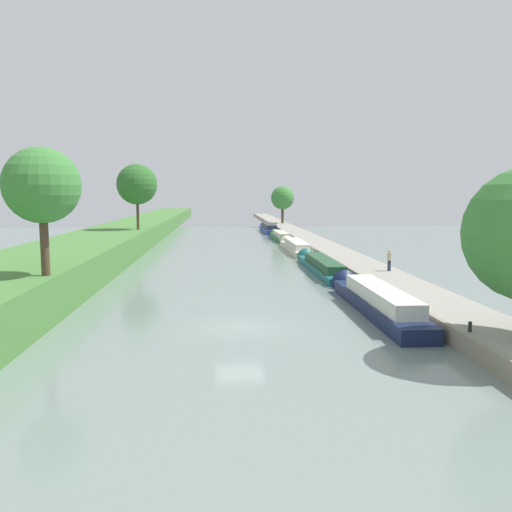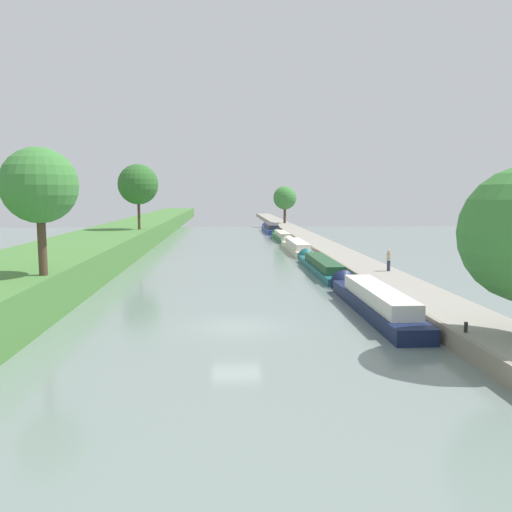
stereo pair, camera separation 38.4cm
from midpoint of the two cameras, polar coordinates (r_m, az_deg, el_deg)
ground_plane at (r=26.77m, az=-2.24°, el=-7.82°), size 160.00×160.00×0.00m
right_towpath at (r=29.27m, az=20.63°, el=-6.13°), size 3.62×260.00×0.85m
stone_quay at (r=28.52m, az=17.08°, el=-6.27°), size 0.25×260.00×0.90m
narrowboat_navy at (r=30.90m, az=12.60°, el=-4.73°), size 1.97×14.56×2.15m
narrowboat_teal at (r=45.86m, az=6.91°, el=-1.01°), size 1.88×15.81×1.87m
narrowboat_cream at (r=61.72m, az=4.15°, el=1.07°), size 1.98×15.27×1.96m
narrowboat_green at (r=77.10m, az=2.52°, el=2.22°), size 1.80×14.20×1.82m
narrowboat_blue at (r=92.74m, az=1.26°, el=3.08°), size 2.11×15.82×2.16m
tree_rightbank_midnear at (r=105.22m, az=2.86°, el=6.44°), size 4.72×4.72×7.50m
tree_leftbank_downstream at (r=29.16m, az=-22.98°, el=7.16°), size 3.96×3.96×6.71m
tree_leftbank_upstream at (r=63.92m, az=-13.21°, el=7.72°), size 4.83×4.83×7.84m
person_walking at (r=41.15m, az=14.29°, el=-0.40°), size 0.34×0.34×1.66m
mooring_bollard_near at (r=24.27m, az=22.19°, el=-7.26°), size 0.16×0.16×0.45m
mooring_bollard_far at (r=99.70m, az=2.07°, el=3.61°), size 0.16×0.16×0.45m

